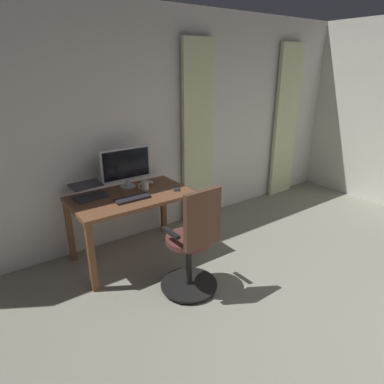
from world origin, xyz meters
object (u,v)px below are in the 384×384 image
Objects in this scene: office_chair at (193,246)px; computer_keyboard at (132,199)px; desk at (131,203)px; cell_phone_face_up at (177,189)px; computer_mouse at (150,182)px; computer_monitor at (126,165)px; laptop at (89,193)px; mug_coffee at (145,185)px.

office_chair is 0.85m from computer_keyboard.
desk is 8.89× the size of cell_phone_face_up.
computer_monitor is at bearing -13.41° from computer_mouse.
laptop reaches higher than computer_mouse.
computer_keyboard is 1.05× the size of laptop.
desk is at bearing 29.33° from computer_mouse.
mug_coffee is (-0.12, 0.20, -0.21)m from computer_monitor.
computer_monitor is at bearing -10.48° from cell_phone_face_up.
cell_phone_face_up is at bearing 114.21° from computer_mouse.
cell_phone_face_up is at bearing 135.82° from computer_monitor.
desk is 3.59× the size of laptop.
laptop is (0.47, 0.06, -0.21)m from computer_monitor.
computer_monitor reaches higher than computer_mouse.
mug_coffee is at bearing 86.77° from office_chair.
computer_mouse is at bearing 174.45° from laptop.
computer_keyboard is at bearing 104.24° from office_chair.
laptop is at bearing 12.49° from cell_phone_face_up.
office_chair is at bearing 80.86° from computer_mouse.
computer_monitor reaches higher than computer_keyboard.
desk is 0.42m from computer_mouse.
laptop reaches higher than mug_coffee.
office_chair is at bearing 105.39° from computer_keyboard.
computer_mouse is 0.78× the size of mug_coffee.
laptop is 0.73m from computer_mouse.
computer_mouse is (-0.39, -0.33, 0.01)m from computer_keyboard.
office_chair is 1.16m from computer_mouse.
laptop is at bearing -0.27° from computer_mouse.
office_chair is 8.53× the size of mug_coffee.
computer_monitor reaches higher than cell_phone_face_up.
cell_phone_face_up is at bearing 163.95° from desk.
computer_monitor is 1.60× the size of computer_keyboard.
desk is 2.13× the size of computer_monitor.
computer_monitor is at bearing -108.66° from computer_keyboard.
computer_monitor is at bearing 92.87° from office_chair.
office_chair is at bearing 94.02° from computer_monitor.
computer_mouse is 0.69× the size of cell_phone_face_up.
office_chair is 10.91× the size of computer_mouse.
office_chair reaches higher than computer_keyboard.
office_chair is 3.06× the size of laptop.
mug_coffee is (-0.04, -0.98, 0.30)m from office_chair.
computer_mouse is (-0.26, 0.06, -0.24)m from computer_monitor.
computer_monitor reaches higher than laptop.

